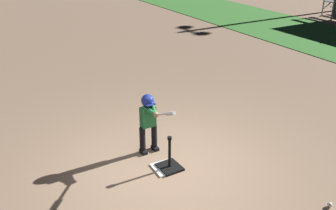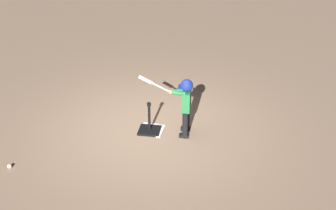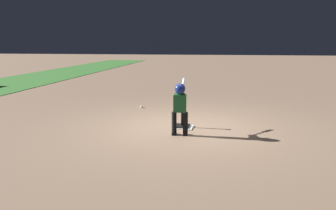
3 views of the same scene
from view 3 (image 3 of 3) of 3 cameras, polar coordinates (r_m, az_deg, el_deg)
ground_plane at (r=7.85m, az=2.92°, el=-3.88°), size 90.00×90.00×0.00m
home_plate at (r=7.81m, az=2.75°, el=-3.86°), size 0.48×0.48×0.02m
batting_tee at (r=7.83m, az=2.43°, el=-3.24°), size 0.41×0.37×0.62m
batter_child at (r=7.06m, az=2.11°, el=0.46°), size 1.00×0.35×1.16m
baseball at (r=10.13m, az=-4.63°, el=-0.30°), size 0.07×0.07×0.07m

